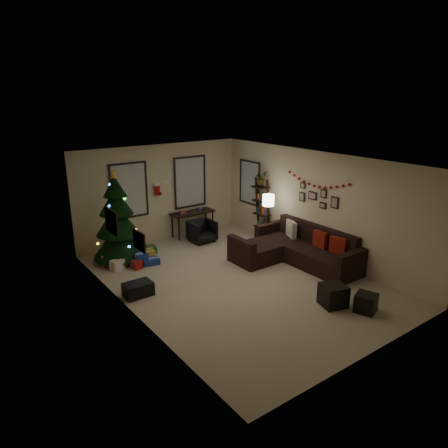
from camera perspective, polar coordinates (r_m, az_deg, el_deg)
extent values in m
plane|color=#B9A68C|center=(9.52, 1.65, -7.61)|extent=(7.00, 7.00, 0.00)
plane|color=white|center=(8.72, 1.81, 8.67)|extent=(7.00, 7.00, 0.00)
plane|color=beige|center=(11.89, -8.67, 4.25)|extent=(5.00, 0.00, 5.00)
plane|color=beige|center=(6.79, 20.23, -7.00)|extent=(5.00, 0.00, 5.00)
plane|color=beige|center=(7.83, -12.94, -3.05)|extent=(0.00, 7.00, 7.00)
plane|color=beige|center=(10.68, 12.41, 2.52)|extent=(0.00, 7.00, 7.00)
cube|color=#728CB2|center=(11.43, -12.87, 4.49)|extent=(0.94, 0.02, 1.35)
cube|color=beige|center=(11.43, -12.87, 4.49)|extent=(0.94, 0.03, 1.35)
cube|color=#728CB2|center=(12.27, -4.70, 5.76)|extent=(0.94, 0.02, 1.35)
cube|color=beige|center=(12.27, -4.70, 5.76)|extent=(0.94, 0.03, 1.35)
cube|color=#728CB2|center=(12.41, 3.57, 5.68)|extent=(0.05, 0.27, 1.17)
cube|color=beige|center=(12.41, 3.57, 5.68)|extent=(0.05, 0.45, 1.17)
cylinder|color=black|center=(10.82, -14.03, -4.15)|extent=(0.09, 0.09, 0.28)
cone|color=black|center=(10.68, -14.20, -2.05)|extent=(1.27, 1.27, 0.89)
cone|color=black|center=(10.52, -14.40, 0.59)|extent=(1.05, 1.05, 0.75)
cone|color=black|center=(10.40, -14.60, 3.06)|extent=(0.82, 0.82, 0.65)
cone|color=black|center=(10.31, -14.76, 5.07)|extent=(0.56, 0.56, 0.51)
cylinder|color=maroon|center=(10.87, -13.98, -4.75)|extent=(1.03, 1.03, 0.04)
cube|color=gold|center=(10.82, -10.45, -4.07)|extent=(0.35, 0.28, 0.22)
cube|color=navy|center=(10.44, -11.22, -4.71)|extent=(0.28, 0.25, 0.30)
cube|color=#14591E|center=(11.18, -9.97, -3.44)|extent=(0.25, 0.30, 0.18)
cube|color=silver|center=(10.28, -14.37, -5.44)|extent=(0.30, 0.22, 0.25)
cube|color=maroon|center=(10.26, -11.86, -5.46)|extent=(0.22, 0.22, 0.20)
cube|color=gold|center=(10.64, -15.79, -4.68)|extent=(0.26, 0.26, 0.28)
cube|color=navy|center=(10.46, -9.97, -5.03)|extent=(0.40, 0.30, 0.15)
cube|color=#14591E|center=(10.55, -13.40, -4.82)|extent=(0.33, 0.30, 0.23)
cube|color=silver|center=(10.62, -15.26, -4.90)|extent=(0.30, 0.24, 0.20)
cube|color=black|center=(10.57, 11.12, -4.04)|extent=(0.93, 2.47, 0.43)
cube|color=black|center=(10.67, 12.60, -1.36)|extent=(0.20, 2.47, 0.46)
cube|color=black|center=(9.74, 16.91, -5.61)|extent=(0.93, 0.20, 0.68)
cube|color=black|center=(11.41, 6.28, -1.50)|extent=(0.93, 0.20, 0.68)
cube|color=black|center=(10.49, 4.65, -3.91)|extent=(0.88, 0.93, 0.43)
cube|color=black|center=(10.13, 2.39, -3.91)|extent=(0.18, 0.93, 0.68)
cube|color=maroon|center=(10.07, 15.30, -2.87)|extent=(0.19, 0.41, 0.40)
cube|color=maroon|center=(10.39, 12.99, -2.05)|extent=(0.14, 0.41, 0.40)
cube|color=beige|center=(11.01, 9.19, -0.75)|extent=(0.30, 0.47, 0.45)
cube|color=black|center=(8.62, 14.70, -9.41)|extent=(0.58, 0.58, 0.44)
cube|color=black|center=(8.60, 18.82, -10.18)|extent=(0.49, 0.49, 0.36)
cube|color=black|center=(12.23, -4.32, 1.56)|extent=(1.32, 0.47, 0.05)
cylinder|color=black|center=(11.90, -6.17, -0.75)|extent=(0.05, 0.05, 0.66)
cylinder|color=black|center=(12.21, -7.06, -0.30)|extent=(0.05, 0.05, 0.66)
cylinder|color=black|center=(12.48, -1.57, 0.23)|extent=(0.05, 0.05, 0.66)
cylinder|color=black|center=(12.78, -2.53, 0.63)|extent=(0.05, 0.05, 0.66)
imported|color=black|center=(11.76, -3.03, -0.97)|extent=(0.61, 0.58, 0.63)
cube|color=black|center=(11.72, 6.10, 1.82)|extent=(0.05, 0.05, 1.77)
cube|color=black|center=(12.06, 4.60, 2.31)|extent=(0.05, 0.05, 1.77)
cube|color=black|center=(12.03, 5.16, -0.44)|extent=(0.30, 0.49, 0.03)
cube|color=black|center=(11.91, 5.21, 1.36)|extent=(0.30, 0.49, 0.03)
cube|color=black|center=(11.81, 5.26, 3.20)|extent=(0.30, 0.49, 0.03)
cube|color=black|center=(11.72, 5.31, 5.07)|extent=(0.30, 0.49, 0.03)
imported|color=#4C4C4C|center=(11.75, 5.02, 6.57)|extent=(0.59, 0.55, 0.51)
cylinder|color=black|center=(11.48, 5.87, -3.10)|extent=(0.26, 0.26, 0.03)
cylinder|color=black|center=(11.28, 5.97, -0.10)|extent=(0.03, 0.03, 1.24)
cylinder|color=white|center=(11.09, 6.08, 3.26)|extent=(0.31, 0.31, 0.29)
cube|color=black|center=(8.47, -15.15, 0.33)|extent=(0.04, 0.60, 0.50)
cube|color=tan|center=(8.47, -15.15, 0.33)|extent=(0.01, 0.54, 0.45)
cube|color=black|center=(7.37, -11.54, -2.26)|extent=(0.04, 0.45, 0.35)
cube|color=beige|center=(7.37, -11.54, -2.26)|extent=(0.01, 0.41, 0.31)
cube|color=black|center=(10.25, 14.90, 2.86)|extent=(0.03, 0.22, 0.28)
cube|color=black|center=(10.43, 13.48, 4.07)|extent=(0.03, 0.18, 0.22)
cube|color=black|center=(10.50, 13.37, 2.47)|extent=(0.03, 0.20, 0.16)
cube|color=black|center=(10.68, 12.02, 3.81)|extent=(0.03, 0.26, 0.20)
cube|color=black|center=(10.93, 10.64, 3.67)|extent=(0.03, 0.18, 0.24)
cube|color=black|center=(10.86, 10.72, 5.21)|extent=(0.03, 0.16, 0.16)
cube|color=#990F0C|center=(11.71, -9.12, 4.66)|extent=(0.14, 0.04, 0.30)
cube|color=white|center=(11.68, -9.16, 5.37)|extent=(0.16, 0.05, 0.08)
cube|color=#990F0C|center=(11.77, -8.79, 4.09)|extent=(0.10, 0.04, 0.08)
cube|color=#990F0C|center=(11.96, -7.99, 5.03)|extent=(0.14, 0.04, 0.30)
cube|color=white|center=(11.93, -8.02, 5.73)|extent=(0.16, 0.05, 0.08)
cube|color=#990F0C|center=(12.02, -7.67, 4.47)|extent=(0.10, 0.04, 0.08)
cube|color=black|center=(8.94, -11.66, -8.72)|extent=(0.58, 0.39, 0.29)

